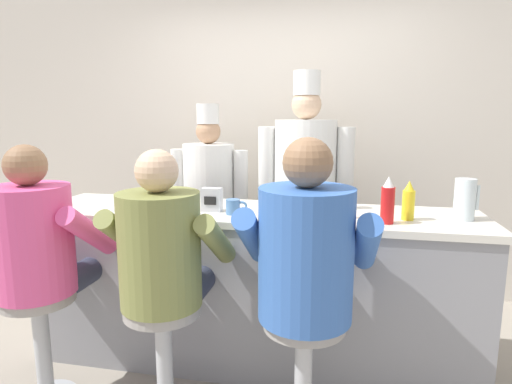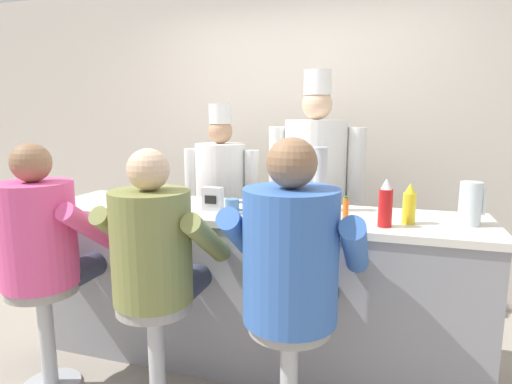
{
  "view_description": "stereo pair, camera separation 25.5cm",
  "coord_description": "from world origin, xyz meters",
  "px_view_note": "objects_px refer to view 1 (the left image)",
  "views": [
    {
      "loc": [
        0.53,
        -2.17,
        1.54
      ],
      "look_at": [
        0.03,
        0.3,
        1.1
      ],
      "focal_mm": 30.0,
      "sensor_mm": 36.0,
      "label": 1
    },
    {
      "loc": [
        0.78,
        -2.1,
        1.54
      ],
      "look_at": [
        0.03,
        0.3,
        1.1
      ],
      "focal_mm": 30.0,
      "sensor_mm": 36.0,
      "label": 2
    }
  ],
  "objects_px": {
    "cereal_bowl": "(295,217)",
    "ketchup_bottle_red": "(388,202)",
    "breakfast_plate": "(126,211)",
    "hot_sauce_bottle_orange": "(347,207)",
    "mustard_bottle_yellow": "(408,202)",
    "diner_seated_pink": "(38,249)",
    "diner_seated_blue": "(306,262)",
    "diner_seated_olive": "(163,258)",
    "coffee_mug_blue": "(234,207)",
    "napkin_dispenser_chrome": "(212,200)",
    "cook_in_whites_far": "(305,183)",
    "cup_stack_steel": "(318,178)",
    "water_pitcher_clear": "(465,199)",
    "cook_in_whites_near": "(209,196)"
  },
  "relations": [
    {
      "from": "cup_stack_steel",
      "to": "diner_seated_olive",
      "type": "bearing_deg",
      "value": -133.85
    },
    {
      "from": "hot_sauce_bottle_orange",
      "to": "diner_seated_blue",
      "type": "distance_m",
      "value": 0.57
    },
    {
      "from": "ketchup_bottle_red",
      "to": "hot_sauce_bottle_orange",
      "type": "height_order",
      "value": "ketchup_bottle_red"
    },
    {
      "from": "cook_in_whites_far",
      "to": "water_pitcher_clear",
      "type": "bearing_deg",
      "value": -39.58
    },
    {
      "from": "diner_seated_pink",
      "to": "napkin_dispenser_chrome",
      "type": "bearing_deg",
      "value": 34.88
    },
    {
      "from": "coffee_mug_blue",
      "to": "napkin_dispenser_chrome",
      "type": "xyz_separation_m",
      "value": [
        -0.15,
        0.06,
        0.03
      ]
    },
    {
      "from": "water_pitcher_clear",
      "to": "diner_seated_blue",
      "type": "distance_m",
      "value": 1.04
    },
    {
      "from": "cup_stack_steel",
      "to": "breakfast_plate",
      "type": "bearing_deg",
      "value": -162.55
    },
    {
      "from": "water_pitcher_clear",
      "to": "breakfast_plate",
      "type": "height_order",
      "value": "water_pitcher_clear"
    },
    {
      "from": "cereal_bowl",
      "to": "ketchup_bottle_red",
      "type": "bearing_deg",
      "value": 9.23
    },
    {
      "from": "diner_seated_olive",
      "to": "cup_stack_steel",
      "type": "bearing_deg",
      "value": 46.15
    },
    {
      "from": "water_pitcher_clear",
      "to": "coffee_mug_blue",
      "type": "height_order",
      "value": "water_pitcher_clear"
    },
    {
      "from": "mustard_bottle_yellow",
      "to": "breakfast_plate",
      "type": "relative_size",
      "value": 0.92
    },
    {
      "from": "ketchup_bottle_red",
      "to": "mustard_bottle_yellow",
      "type": "bearing_deg",
      "value": 41.5
    },
    {
      "from": "napkin_dispenser_chrome",
      "to": "diner_seated_blue",
      "type": "distance_m",
      "value": 0.84
    },
    {
      "from": "cook_in_whites_far",
      "to": "cup_stack_steel",
      "type": "bearing_deg",
      "value": -78.28
    },
    {
      "from": "napkin_dispenser_chrome",
      "to": "cook_in_whites_near",
      "type": "height_order",
      "value": "cook_in_whites_near"
    },
    {
      "from": "diner_seated_blue",
      "to": "diner_seated_olive",
      "type": "bearing_deg",
      "value": -179.72
    },
    {
      "from": "breakfast_plate",
      "to": "diner_seated_olive",
      "type": "height_order",
      "value": "diner_seated_olive"
    },
    {
      "from": "hot_sauce_bottle_orange",
      "to": "diner_seated_olive",
      "type": "height_order",
      "value": "diner_seated_olive"
    },
    {
      "from": "cereal_bowl",
      "to": "cook_in_whites_near",
      "type": "xyz_separation_m",
      "value": [
        -0.81,
        1.03,
        -0.1
      ]
    },
    {
      "from": "mustard_bottle_yellow",
      "to": "cup_stack_steel",
      "type": "bearing_deg",
      "value": 160.17
    },
    {
      "from": "breakfast_plate",
      "to": "ketchup_bottle_red",
      "type": "bearing_deg",
      "value": 2.18
    },
    {
      "from": "mustard_bottle_yellow",
      "to": "cook_in_whites_near",
      "type": "relative_size",
      "value": 0.13
    },
    {
      "from": "cereal_bowl",
      "to": "diner_seated_pink",
      "type": "distance_m",
      "value": 1.37
    },
    {
      "from": "breakfast_plate",
      "to": "diner_seated_pink",
      "type": "xyz_separation_m",
      "value": [
        -0.3,
        -0.39,
        -0.13
      ]
    },
    {
      "from": "cup_stack_steel",
      "to": "cook_in_whites_far",
      "type": "relative_size",
      "value": 0.21
    },
    {
      "from": "hot_sauce_bottle_orange",
      "to": "diner_seated_pink",
      "type": "distance_m",
      "value": 1.68
    },
    {
      "from": "water_pitcher_clear",
      "to": "diner_seated_pink",
      "type": "distance_m",
      "value": 2.31
    },
    {
      "from": "mustard_bottle_yellow",
      "to": "cereal_bowl",
      "type": "distance_m",
      "value": 0.63
    },
    {
      "from": "breakfast_plate",
      "to": "cook_in_whites_near",
      "type": "xyz_separation_m",
      "value": [
        0.19,
        1.0,
        -0.09
      ]
    },
    {
      "from": "breakfast_plate",
      "to": "cereal_bowl",
      "type": "relative_size",
      "value": 1.52
    },
    {
      "from": "diner_seated_pink",
      "to": "diner_seated_blue",
      "type": "relative_size",
      "value": 0.97
    },
    {
      "from": "ketchup_bottle_red",
      "to": "mustard_bottle_yellow",
      "type": "xyz_separation_m",
      "value": [
        0.12,
        0.11,
        -0.02
      ]
    },
    {
      "from": "ketchup_bottle_red",
      "to": "water_pitcher_clear",
      "type": "height_order",
      "value": "ketchup_bottle_red"
    },
    {
      "from": "cereal_bowl",
      "to": "cup_stack_steel",
      "type": "bearing_deg",
      "value": 75.36
    },
    {
      "from": "breakfast_plate",
      "to": "diner_seated_pink",
      "type": "relative_size",
      "value": 0.17
    },
    {
      "from": "coffee_mug_blue",
      "to": "water_pitcher_clear",
      "type": "bearing_deg",
      "value": 5.43
    },
    {
      "from": "cook_in_whites_near",
      "to": "cook_in_whites_far",
      "type": "bearing_deg",
      "value": 0.36
    },
    {
      "from": "hot_sauce_bottle_orange",
      "to": "breakfast_plate",
      "type": "distance_m",
      "value": 1.29
    },
    {
      "from": "water_pitcher_clear",
      "to": "breakfast_plate",
      "type": "distance_m",
      "value": 1.93
    },
    {
      "from": "breakfast_plate",
      "to": "mustard_bottle_yellow",
      "type": "bearing_deg",
      "value": 5.8
    },
    {
      "from": "ketchup_bottle_red",
      "to": "cup_stack_steel",
      "type": "relative_size",
      "value": 0.66
    },
    {
      "from": "breakfast_plate",
      "to": "hot_sauce_bottle_orange",
      "type": "bearing_deg",
      "value": 6.1
    },
    {
      "from": "mustard_bottle_yellow",
      "to": "breakfast_plate",
      "type": "xyz_separation_m",
      "value": [
        -1.61,
        -0.16,
        -0.09
      ]
    },
    {
      "from": "coffee_mug_blue",
      "to": "cereal_bowl",
      "type": "bearing_deg",
      "value": -18.53
    },
    {
      "from": "cereal_bowl",
      "to": "diner_seated_blue",
      "type": "xyz_separation_m",
      "value": [
        0.09,
        -0.36,
        -0.12
      ]
    },
    {
      "from": "mustard_bottle_yellow",
      "to": "coffee_mug_blue",
      "type": "xyz_separation_m",
      "value": [
        -0.98,
        -0.06,
        -0.06
      ]
    },
    {
      "from": "cook_in_whites_near",
      "to": "water_pitcher_clear",
      "type": "bearing_deg",
      "value": -24.35
    },
    {
      "from": "coffee_mug_blue",
      "to": "mustard_bottle_yellow",
      "type": "bearing_deg",
      "value": 3.47
    }
  ]
}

